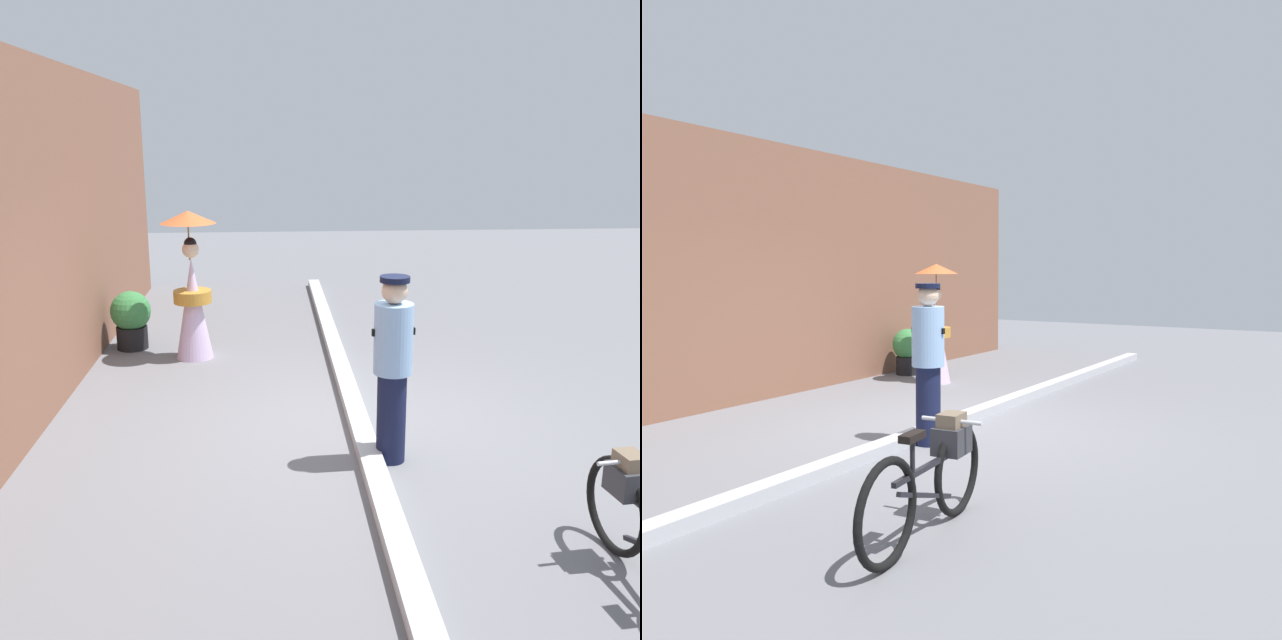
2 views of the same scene
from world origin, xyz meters
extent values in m
plane|color=slate|center=(0.00, 0.00, 0.00)|extent=(30.00, 30.00, 0.00)
cube|color=#B2B2B7|center=(0.00, 0.00, 0.06)|extent=(14.00, 0.20, 0.12)
torus|color=black|center=(-2.24, -1.51, 0.35)|extent=(0.70, 0.13, 0.70)
cylinder|color=silver|center=(-2.34, -1.52, 0.74)|extent=(0.08, 0.48, 0.03)
cube|color=#333338|center=(-2.34, -1.52, 0.59)|extent=(0.28, 0.25, 0.20)
cube|color=#72604C|center=(-2.34, -1.52, 0.72)|extent=(0.22, 0.18, 0.14)
cylinder|color=#141938|center=(-0.70, -0.19, 0.41)|extent=(0.26, 0.26, 0.83)
cylinder|color=#8CB2E0|center=(-0.70, -0.19, 1.14)|extent=(0.34, 0.34, 0.62)
sphere|color=#D8B293|center=(-0.70, -0.19, 1.56)|extent=(0.22, 0.22, 0.22)
cylinder|color=black|center=(-0.70, -0.19, 1.67)|extent=(0.26, 0.26, 0.05)
cube|color=black|center=(-0.70, -0.19, 1.20)|extent=(0.07, 0.38, 0.06)
cone|color=silver|center=(2.53, 1.86, 0.66)|extent=(0.48, 0.48, 1.33)
cylinder|color=#C1842D|center=(2.53, 1.86, 0.82)|extent=(0.49, 0.49, 0.16)
sphere|color=beige|center=(2.53, 1.86, 1.44)|extent=(0.21, 0.21, 0.21)
sphere|color=black|center=(2.53, 1.86, 1.51)|extent=(0.16, 0.16, 0.16)
cylinder|color=olive|center=(2.58, 1.88, 1.56)|extent=(0.02, 0.02, 0.55)
cone|color=orange|center=(2.58, 1.88, 1.84)|extent=(0.71, 0.71, 0.16)
cylinder|color=black|center=(3.00, 2.75, 0.16)|extent=(0.42, 0.42, 0.31)
sphere|color=#387F42|center=(3.00, 2.75, 0.53)|extent=(0.54, 0.54, 0.54)
sphere|color=#387F42|center=(3.13, 2.67, 0.46)|extent=(0.30, 0.30, 0.30)
camera|label=1|loc=(-6.53, 0.87, 2.85)|focal=39.91mm
camera|label=2|loc=(-6.40, -4.09, 1.84)|focal=37.57mm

